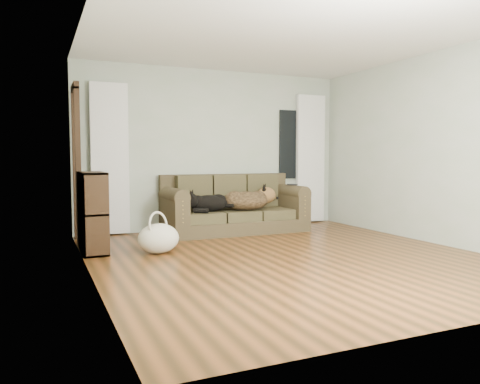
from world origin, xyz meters
name	(u,v)px	position (x,y,z in m)	size (l,w,h in m)	color
floor	(289,256)	(0.00, 0.00, 0.00)	(5.00, 5.00, 0.00)	#39230E
ceiling	(291,32)	(0.00, 0.00, 2.60)	(5.00, 5.00, 0.00)	white
wall_back	(215,150)	(0.00, 2.50, 1.30)	(4.50, 0.04, 2.60)	#B6B8B2
wall_left	(88,144)	(-2.25, 0.00, 1.30)	(0.04, 5.00, 2.60)	#B6B8B2
wall_right	(435,148)	(2.25, 0.00, 1.30)	(0.04, 5.00, 2.60)	#B6B8B2
curtain_left	(110,159)	(-1.70, 2.42, 1.15)	(0.55, 0.08, 2.25)	white
curtain_right	(310,159)	(1.80, 2.42, 1.15)	(0.55, 0.08, 2.25)	white
window_pane	(292,145)	(1.45, 2.47, 1.40)	(0.50, 0.03, 1.20)	black
door_casing	(77,166)	(-2.20, 2.05, 1.05)	(0.07, 0.60, 2.10)	black
sofa	(235,203)	(0.14, 1.97, 0.45)	(2.21, 0.95, 0.90)	#3B3620
dog_black_lab	(207,203)	(-0.35, 1.92, 0.48)	(0.61, 0.43, 0.26)	black
dog_shepherd	(248,201)	(0.32, 1.87, 0.49)	(0.74, 0.52, 0.33)	black
tv_remote	(292,185)	(1.11, 1.86, 0.73)	(0.05, 0.19, 0.02)	black
tote_bag	(158,240)	(-1.37, 0.80, 0.16)	(0.50, 0.39, 0.37)	beige
bookshelf	(93,212)	(-2.09, 1.24, 0.50)	(0.30, 0.79, 0.99)	black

